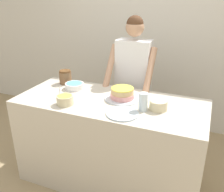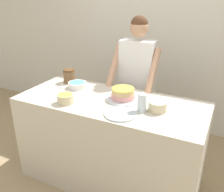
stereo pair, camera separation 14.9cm
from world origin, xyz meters
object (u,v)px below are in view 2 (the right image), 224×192
Objects in this scene: ceramic_plate at (120,114)px; stoneware_jar at (69,76)px; frosting_bowl_blue at (77,85)px; person_baker at (137,75)px; frosting_bowl_white at (158,106)px; frosting_bowl_yellow at (65,98)px; drinking_glass at (142,103)px; cake at (123,94)px.

ceramic_plate is 1.84× the size of stoneware_jar.
stoneware_jar reaches higher than frosting_bowl_blue.
person_baker is 10.50× the size of frosting_bowl_white.
person_baker is at bearing 66.20° from frosting_bowl_yellow.
frosting_bowl_white is at bearing 38.74° from ceramic_plate.
person_baker reaches higher than frosting_bowl_white.
drinking_glass is 0.59× the size of ceramic_plate.
frosting_bowl_blue is at bearing 107.73° from frosting_bowl_yellow.
frosting_bowl_blue is at bearing -31.76° from stoneware_jar.
ceramic_plate is (0.54, 0.01, -0.04)m from frosting_bowl_yellow.
frosting_bowl_yellow reaches higher than stoneware_jar.
stoneware_jar is at bearing 166.07° from frosting_bowl_white.
person_baker is 5.94× the size of ceramic_plate.
stoneware_jar is (-0.84, 0.47, 0.07)m from ceramic_plate.
frosting_bowl_blue is at bearing 173.50° from cake.
frosting_bowl_white is at bearing -13.93° from stoneware_jar.
cake is (0.06, -0.53, -0.03)m from person_baker.
drinking_glass reaches higher than frosting_bowl_white.
frosting_bowl_white is 0.14m from drinking_glass.
ceramic_plate is (-0.25, -0.20, -0.04)m from frosting_bowl_white.
cake is 1.75× the size of frosting_bowl_blue.
stoneware_jar is at bearing 148.24° from frosting_bowl_blue.
frosting_bowl_blue is 1.21× the size of drinking_glass.
frosting_bowl_white is (0.80, 0.21, 0.00)m from frosting_bowl_yellow.
cake is at bearing 35.49° from frosting_bowl_yellow.
drinking_glass is at bearing -65.84° from person_baker.
cake is 2.19× the size of frosting_bowl_white.
drinking_glass is (0.25, -0.17, 0.03)m from cake.
person_baker reaches higher than drinking_glass.
frosting_bowl_yellow is 0.63× the size of ceramic_plate.
frosting_bowl_yellow is 1.16× the size of stoneware_jar.
frosting_bowl_blue is 0.71× the size of ceramic_plate.
drinking_glass is 1.03m from stoneware_jar.
cake is 2.27× the size of stoneware_jar.
person_baker is at bearing 101.98° from ceramic_plate.
person_baker is at bearing 96.93° from cake.
stoneware_jar is (-0.97, 0.34, -0.01)m from drinking_glass.
frosting_bowl_yellow reaches higher than ceramic_plate.
drinking_glass is at bearing -150.41° from frosting_bowl_white.
person_baker reaches higher than ceramic_plate.
frosting_bowl_blue is 1.25× the size of frosting_bowl_white.
frosting_bowl_white is at bearing -15.35° from cake.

